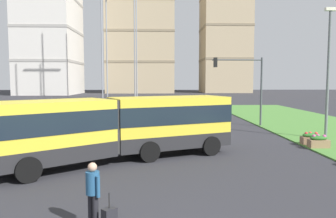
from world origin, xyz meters
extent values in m
cube|color=yellow|center=(0.00, 11.69, 1.73)|extent=(6.50, 4.61, 2.55)
cube|color=#262628|center=(0.00, 11.69, 0.80)|extent=(6.53, 4.64, 0.70)
cube|color=#19232D|center=(0.00, 11.69, 2.15)|extent=(6.55, 4.66, 0.90)
cube|color=yellow|center=(-5.24, 8.67, 1.73)|extent=(5.65, 5.14, 2.55)
cube|color=#262628|center=(-5.24, 8.67, 0.80)|extent=(5.68, 5.16, 0.70)
cube|color=#19232D|center=(-5.24, 8.67, 2.15)|extent=(5.71, 5.19, 0.90)
cylinder|color=#383838|center=(-2.77, 10.54, 1.72)|extent=(2.40, 2.40, 2.45)
cylinder|color=black|center=(1.18, 13.54, 0.50)|extent=(1.03, 0.64, 1.00)
cylinder|color=black|center=(2.14, 11.23, 0.50)|extent=(1.03, 0.64, 1.00)
cylinder|color=black|center=(-1.96, 12.23, 0.50)|extent=(1.03, 0.64, 1.00)
cylinder|color=black|center=(-1.00, 9.92, 0.50)|extent=(1.03, 0.64, 1.00)
cylinder|color=black|center=(-7.03, 8.88, 0.50)|extent=(0.97, 0.83, 1.00)
cylinder|color=black|center=(-5.52, 6.88, 0.50)|extent=(0.97, 0.83, 1.00)
sphere|color=#F9EFC6|center=(2.44, 13.68, 0.80)|extent=(0.24, 0.24, 0.24)
sphere|color=#F9EFC6|center=(3.13, 12.02, 0.80)|extent=(0.24, 0.24, 0.24)
cylinder|color=black|center=(-2.26, 2.84, 0.45)|extent=(0.16, 0.16, 0.90)
cylinder|color=black|center=(-2.41, 2.99, 0.45)|extent=(0.16, 0.16, 0.90)
cylinder|color=#23517A|center=(-2.34, 2.91, 1.20)|extent=(0.36, 0.36, 0.60)
sphere|color=tan|center=(-2.34, 2.91, 1.62)|extent=(0.24, 0.24, 0.24)
cylinder|color=#23517A|center=(-2.17, 2.74, 1.15)|extent=(0.10, 0.10, 0.55)
cylinder|color=#23517A|center=(-2.50, 3.08, 1.15)|extent=(0.10, 0.10, 0.55)
cylinder|color=black|center=(-1.89, 2.71, 0.80)|extent=(0.03, 0.03, 0.40)
cube|color=#937051|center=(8.48, 12.68, 0.30)|extent=(1.10, 0.56, 0.44)
ellipsoid|color=#2D6B28|center=(8.48, 12.68, 0.62)|extent=(0.99, 0.50, 0.28)
sphere|color=#D14C99|center=(8.20, 12.68, 0.72)|extent=(0.20, 0.20, 0.20)
sphere|color=#D14C99|center=(8.48, 12.76, 0.72)|extent=(0.20, 0.20, 0.20)
sphere|color=#D14C99|center=(8.76, 12.62, 0.72)|extent=(0.20, 0.20, 0.20)
cube|color=#937051|center=(8.48, 13.64, 0.30)|extent=(1.10, 0.56, 0.44)
ellipsoid|color=#2D6B28|center=(8.48, 13.64, 0.62)|extent=(0.99, 0.50, 0.28)
sphere|color=red|center=(8.20, 13.64, 0.72)|extent=(0.20, 0.20, 0.20)
sphere|color=red|center=(8.48, 13.72, 0.72)|extent=(0.20, 0.20, 0.20)
sphere|color=red|center=(8.76, 13.58, 0.72)|extent=(0.20, 0.20, 0.20)
cylinder|color=#474C51|center=(8.08, 22.00, 2.87)|extent=(0.16, 0.16, 5.74)
cylinder|color=#474C51|center=(5.99, 22.00, 5.54)|extent=(4.18, 0.10, 0.10)
cube|color=black|center=(4.20, 22.00, 5.34)|extent=(0.28, 0.28, 0.80)
sphere|color=red|center=(4.20, 22.00, 5.59)|extent=(0.16, 0.16, 0.16)
sphere|color=yellow|center=(4.20, 22.00, 5.33)|extent=(0.16, 0.16, 0.16)
sphere|color=green|center=(4.20, 22.00, 5.07)|extent=(0.16, 0.16, 0.16)
cylinder|color=slate|center=(10.38, 15.59, 4.13)|extent=(0.18, 0.18, 8.26)
cube|color=white|center=(10.38, 15.59, 8.36)|extent=(0.70, 0.28, 0.20)
cube|color=silver|center=(-30.00, 88.67, 21.20)|extent=(14.30, 19.10, 42.41)
cube|color=#A4A099|center=(-30.00, 88.67, 8.83)|extent=(14.50, 19.30, 0.70)
cube|color=#A4A099|center=(-30.00, 88.67, 17.31)|extent=(14.50, 19.30, 0.70)
cube|color=#A4A099|center=(-30.00, 88.67, 25.79)|extent=(14.50, 19.30, 0.70)
cube|color=tan|center=(-5.62, 101.60, 22.36)|extent=(20.34, 18.81, 44.72)
cube|color=#85765B|center=(-5.62, 101.60, 9.29)|extent=(20.54, 19.01, 0.70)
cube|color=#85765B|center=(-5.62, 101.60, 18.24)|extent=(20.54, 19.01, 0.70)
cube|color=#85765B|center=(-5.62, 101.60, 27.18)|extent=(20.54, 19.01, 0.70)
cube|color=tan|center=(21.16, 102.11, 19.99)|extent=(14.43, 16.08, 39.98)
cube|color=#85765B|center=(21.16, 102.11, 10.34)|extent=(14.63, 16.28, 0.70)
cube|color=#85765B|center=(21.16, 102.11, 20.34)|extent=(14.63, 16.28, 0.70)
cylinder|color=gray|center=(-4.68, 62.77, 17.83)|extent=(0.24, 0.24, 35.65)
cylinder|color=gray|center=(-10.68, 62.77, 17.83)|extent=(0.24, 0.24, 35.65)
cylinder|color=gray|center=(-4.68, 56.77, 17.83)|extent=(0.24, 0.24, 35.65)
cylinder|color=gray|center=(-10.68, 56.77, 17.83)|extent=(0.24, 0.24, 35.65)
camera|label=1|loc=(-0.66, -5.67, 3.87)|focal=35.78mm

